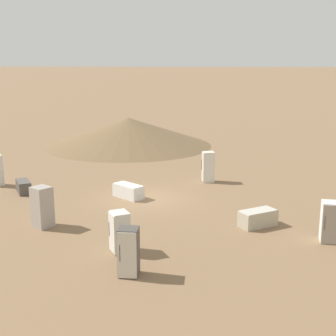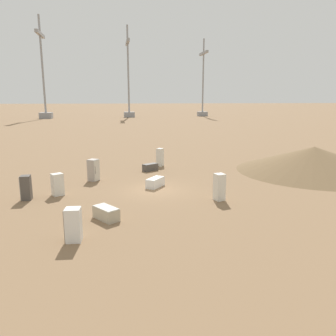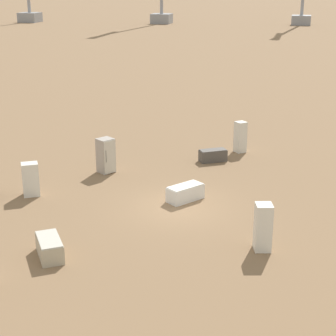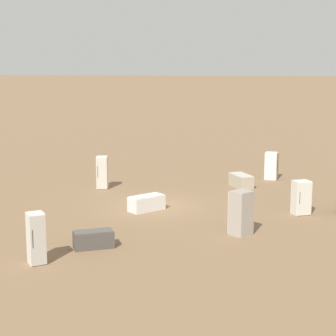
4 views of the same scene
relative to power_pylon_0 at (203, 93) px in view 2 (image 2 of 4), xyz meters
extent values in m
plane|color=#846647|center=(-105.71, 33.06, -9.20)|extent=(1000.00, 1000.00, 0.00)
cone|color=brown|center=(-101.68, 17.42, -8.01)|extent=(14.24, 14.24, 2.38)
cube|color=gray|center=(0.00, 0.00, -8.31)|extent=(3.55, 3.55, 1.78)
cylinder|color=gray|center=(0.00, 0.00, 6.48)|extent=(0.59, 0.59, 27.82)
cube|color=gray|center=(0.00, 0.00, 15.07)|extent=(10.36, 0.89, 0.89)
cube|color=gray|center=(-3.29, 29.53, -8.21)|extent=(3.95, 3.95, 1.97)
cylinder|color=gray|center=(-3.29, 29.53, 8.24)|extent=(0.66, 0.66, 30.94)
cube|color=gray|center=(-3.29, 29.53, 17.79)|extent=(11.52, 0.99, 0.99)
cube|color=gray|center=(-6.58, 59.05, -8.17)|extent=(4.14, 4.14, 2.07)
cylinder|color=gray|center=(-6.58, 59.05, 9.07)|extent=(0.69, 0.69, 32.41)
cube|color=gray|center=(-6.58, 59.05, 19.07)|extent=(12.07, 1.03, 1.03)
cube|color=white|center=(-104.71, 32.93, -8.86)|extent=(1.84, 1.66, 0.68)
cube|color=silver|center=(-104.71, 32.93, -8.50)|extent=(1.77, 1.59, 0.04)
cube|color=#B2A88E|center=(-111.28, 36.63, -8.85)|extent=(1.82, 1.60, 0.70)
cube|color=beige|center=(-111.28, 36.63, -8.49)|extent=(1.75, 1.53, 0.04)
cube|color=#4C4742|center=(-106.55, 42.04, -8.36)|extent=(0.69, 0.64, 1.69)
cube|color=beige|center=(-106.56, 42.37, -8.36)|extent=(0.65, 0.05, 1.62)
cylinder|color=#2D2D2D|center=(-106.32, 42.41, -8.27)|extent=(0.02, 0.02, 0.59)
cube|color=silver|center=(-105.83, 40.10, -8.41)|extent=(0.91, 0.96, 1.59)
cube|color=silver|center=(-105.55, 40.26, -8.41)|extent=(0.40, 0.64, 1.53)
cylinder|color=#2D2D2D|center=(-105.39, 40.05, -8.33)|extent=(0.02, 0.02, 0.56)
cube|color=white|center=(-114.00, 38.12, -8.37)|extent=(0.73, 0.77, 1.67)
cube|color=gray|center=(-113.97, 38.49, -8.37)|extent=(0.65, 0.09, 1.60)
cylinder|color=#2D2D2D|center=(-113.74, 38.50, -8.28)|extent=(0.02, 0.02, 0.58)
cube|color=#4C4742|center=(-98.73, 32.63, -8.88)|extent=(1.34, 1.62, 0.63)
cube|color=#56514C|center=(-98.73, 32.63, -8.55)|extent=(1.29, 1.55, 0.04)
cube|color=silver|center=(-108.86, 29.09, -8.28)|extent=(0.78, 0.76, 1.84)
cube|color=beige|center=(-108.53, 29.18, -8.28)|extent=(0.19, 0.58, 1.77)
cylinder|color=#2D2D2D|center=(-108.45, 28.98, -8.19)|extent=(0.02, 0.02, 0.64)
cube|color=#A89E93|center=(-101.85, 37.81, -8.29)|extent=(1.03, 1.02, 1.83)
cube|color=beige|center=(-102.06, 37.49, -8.29)|extent=(0.64, 0.44, 1.75)
cylinder|color=#2D2D2D|center=(-102.30, 37.62, -8.20)|extent=(0.02, 0.02, 0.64)
cube|color=silver|center=(-96.63, 31.37, -8.29)|extent=(0.80, 0.80, 1.82)
cube|color=#BCB7AD|center=(-96.41, 31.57, -8.29)|extent=(0.39, 0.43, 1.75)
cylinder|color=#2D2D2D|center=(-96.25, 31.44, -8.20)|extent=(0.02, 0.02, 0.64)
camera|label=1|loc=(-109.56, 56.60, -2.01)|focal=50.00mm
camera|label=2|loc=(-129.37, 36.12, -2.44)|focal=35.00mm
camera|label=3|loc=(-128.23, 28.03, 0.60)|focal=60.00mm
camera|label=4|loc=(-79.70, 40.47, -2.50)|focal=60.00mm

